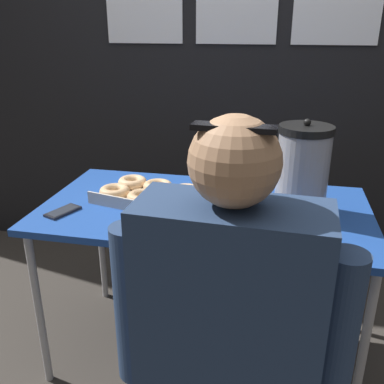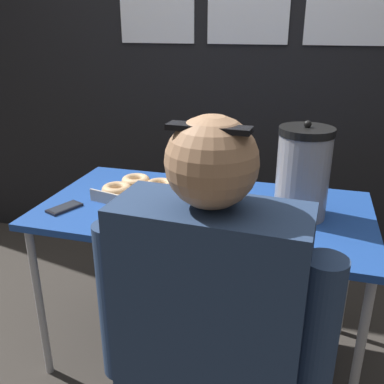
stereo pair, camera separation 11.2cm
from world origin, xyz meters
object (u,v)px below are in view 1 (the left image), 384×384
(donut_box, at_px, (159,196))
(cell_phone, at_px, (63,211))
(person_seated, at_px, (227,362))
(coffee_urn, at_px, (302,171))

(donut_box, distance_m, cell_phone, 0.39)
(cell_phone, distance_m, person_seated, 0.90)
(donut_box, bearing_deg, person_seated, -47.90)
(donut_box, bearing_deg, cell_phone, -138.61)
(coffee_urn, distance_m, cell_phone, 0.95)
(coffee_urn, bearing_deg, donut_box, -178.86)
(donut_box, relative_size, coffee_urn, 1.63)
(donut_box, relative_size, cell_phone, 3.98)
(donut_box, distance_m, person_seated, 0.81)
(coffee_urn, distance_m, person_seated, 0.80)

